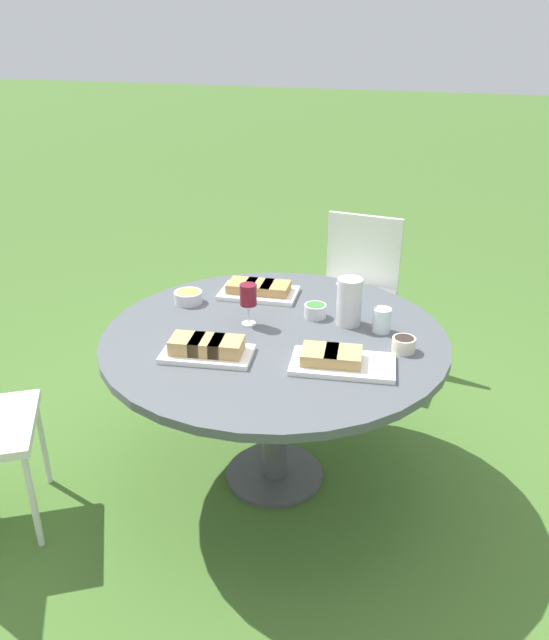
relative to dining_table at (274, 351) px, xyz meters
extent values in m
plane|color=#446B2B|center=(0.00, 0.00, -0.64)|extent=(40.00, 40.00, 0.00)
cylinder|color=#4C4C51|center=(0.00, 0.00, -0.63)|extent=(0.44, 0.44, 0.02)
cylinder|color=#4C4C51|center=(0.00, 0.00, -0.29)|extent=(0.11, 0.11, 0.67)
cylinder|color=#4C5156|center=(0.00, 0.00, 0.07)|extent=(1.41, 1.41, 0.03)
cube|color=silver|center=(-0.06, -1.11, -0.19)|extent=(0.46, 0.44, 0.04)
cube|color=silver|center=(-0.07, -1.30, 0.04)|extent=(0.44, 0.05, 0.42)
cylinder|color=silver|center=(0.14, -0.93, -0.43)|extent=(0.03, 0.03, 0.43)
cylinder|color=silver|center=(-0.25, -0.91, -0.43)|extent=(0.03, 0.03, 0.43)
cylinder|color=silver|center=(0.12, -1.30, -0.43)|extent=(0.03, 0.03, 0.43)
cylinder|color=silver|center=(-0.27, -1.28, -0.43)|extent=(0.03, 0.03, 0.43)
cylinder|color=silver|center=(0.72, 0.72, -0.43)|extent=(0.03, 0.03, 0.43)
cylinder|color=silver|center=(0.93, 0.40, -0.43)|extent=(0.03, 0.03, 0.43)
cylinder|color=silver|center=(-0.26, -0.20, 0.18)|extent=(0.11, 0.11, 0.20)
cone|color=silver|center=(-0.21, -0.20, 0.27)|extent=(0.03, 0.03, 0.02)
cylinder|color=silver|center=(0.13, -0.04, 0.09)|extent=(0.06, 0.06, 0.01)
cylinder|color=silver|center=(0.13, -0.04, 0.13)|extent=(0.01, 0.01, 0.08)
cylinder|color=maroon|center=(0.13, -0.04, 0.22)|extent=(0.07, 0.07, 0.09)
cube|color=white|center=(0.17, 0.27, 0.09)|extent=(0.37, 0.25, 0.02)
cube|color=tan|center=(0.25, 0.29, 0.13)|extent=(0.14, 0.14, 0.05)
cube|color=tan|center=(0.17, 0.27, 0.13)|extent=(0.14, 0.14, 0.05)
cube|color=tan|center=(0.09, 0.26, 0.13)|extent=(0.14, 0.14, 0.05)
cube|color=white|center=(0.21, -0.35, 0.09)|extent=(0.38, 0.26, 0.02)
cube|color=#B2844C|center=(0.29, -0.34, 0.12)|extent=(0.14, 0.15, 0.04)
cube|color=#B2844C|center=(0.21, -0.35, 0.12)|extent=(0.14, 0.15, 0.04)
cube|color=#B2844C|center=(0.13, -0.37, 0.12)|extent=(0.14, 0.15, 0.04)
cube|color=white|center=(-0.33, 0.17, 0.09)|extent=(0.41, 0.28, 0.02)
cube|color=tan|center=(-0.25, 0.19, 0.12)|extent=(0.16, 0.16, 0.04)
cube|color=tan|center=(-0.33, 0.17, 0.12)|extent=(0.16, 0.16, 0.04)
cylinder|color=silver|center=(0.48, -0.16, 0.11)|extent=(0.13, 0.13, 0.05)
cylinder|color=#E0C147|center=(0.48, -0.16, 0.13)|extent=(0.10, 0.10, 0.02)
cylinder|color=silver|center=(-0.11, -0.21, 0.11)|extent=(0.10, 0.10, 0.06)
cylinder|color=#387533|center=(-0.11, -0.21, 0.13)|extent=(0.08, 0.08, 0.03)
cylinder|color=beige|center=(-0.52, -0.03, 0.11)|extent=(0.09, 0.09, 0.06)
cylinder|color=#2D231E|center=(-0.52, -0.03, 0.13)|extent=(0.07, 0.07, 0.03)
cylinder|color=silver|center=(-0.40, -0.17, 0.13)|extent=(0.08, 0.08, 0.10)
camera|label=1|loc=(-0.80, 2.14, 1.21)|focal=35.00mm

